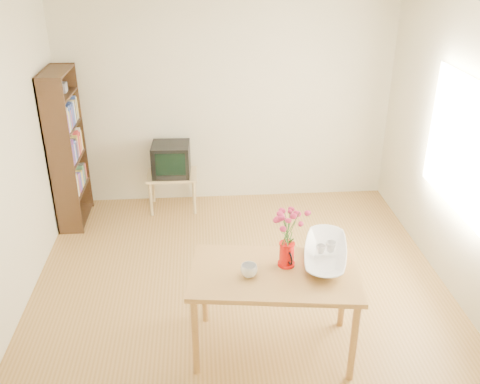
{
  "coord_description": "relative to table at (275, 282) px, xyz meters",
  "views": [
    {
      "loc": [
        -0.34,
        -4.01,
        3.11
      ],
      "look_at": [
        0.0,
        0.3,
        1.0
      ],
      "focal_mm": 40.0,
      "sensor_mm": 36.0,
      "label": 1
    }
  ],
  "objects": [
    {
      "name": "room",
      "position": [
        -0.17,
        0.62,
        0.64
      ],
      "size": [
        4.5,
        4.5,
        4.5
      ],
      "color": "olive",
      "rests_on": "ground"
    },
    {
      "name": "table",
      "position": [
        0.0,
        0.0,
        0.0
      ],
      "size": [
        1.39,
        0.91,
        0.75
      ],
      "rotation": [
        0.0,
        0.0,
        -0.13
      ],
      "color": "#A17037",
      "rests_on": "ground"
    },
    {
      "name": "tv_stand",
      "position": [
        -0.9,
        2.58,
        -0.27
      ],
      "size": [
        0.6,
        0.45,
        0.46
      ],
      "color": "tan",
      "rests_on": "ground"
    },
    {
      "name": "bookshelf",
      "position": [
        -2.05,
        2.36,
        0.18
      ],
      "size": [
        0.28,
        0.7,
        1.8
      ],
      "color": "black",
      "rests_on": "ground"
    },
    {
      "name": "pitcher",
      "position": [
        0.1,
        0.09,
        0.18
      ],
      "size": [
        0.14,
        0.21,
        0.2
      ],
      "rotation": [
        0.0,
        0.0,
        0.17
      ],
      "color": "red",
      "rests_on": "table"
    },
    {
      "name": "flowers",
      "position": [
        0.1,
        0.09,
        0.45
      ],
      "size": [
        0.23,
        0.23,
        0.33
      ],
      "primitive_type": null,
      "color": "#D33166",
      "rests_on": "pitcher"
    },
    {
      "name": "mug",
      "position": [
        -0.21,
        -0.04,
        0.14
      ],
      "size": [
        0.17,
        0.17,
        0.1
      ],
      "primitive_type": "imported",
      "rotation": [
        0.0,
        0.0,
        3.6
      ],
      "color": "white",
      "rests_on": "table"
    },
    {
      "name": "bowl",
      "position": [
        0.43,
        0.18,
        0.33
      ],
      "size": [
        0.61,
        0.61,
        0.48
      ],
      "primitive_type": "imported",
      "rotation": [
        0.0,
        0.0,
        -0.25
      ],
      "color": "white",
      "rests_on": "table"
    },
    {
      "name": "teacup_a",
      "position": [
        0.39,
        0.18,
        0.28
      ],
      "size": [
        0.08,
        0.08,
        0.06
      ],
      "primitive_type": "imported",
      "rotation": [
        0.0,
        0.0,
        0.38
      ],
      "color": "white",
      "rests_on": "bowl"
    },
    {
      "name": "teacup_b",
      "position": [
        0.47,
        0.2,
        0.28
      ],
      "size": [
        0.08,
        0.08,
        0.07
      ],
      "primitive_type": "imported",
      "rotation": [
        0.0,
        0.0,
        1.51
      ],
      "color": "white",
      "rests_on": "bowl"
    },
    {
      "name": "television",
      "position": [
        -0.9,
        2.6,
        -0.0
      ],
      "size": [
        0.46,
        0.43,
        0.39
      ],
      "rotation": [
        0.0,
        0.0,
        -0.04
      ],
      "color": "black",
      "rests_on": "tv_stand"
    }
  ]
}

